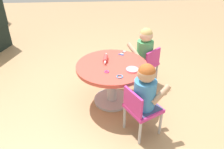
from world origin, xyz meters
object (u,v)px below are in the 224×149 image
Objects in this scene: craft_table at (112,75)px; child_chair_left at (141,109)px; seated_child_right at (145,47)px; seated_child_left at (146,88)px; rolling_pin at (106,59)px; craft_scissors at (122,54)px; child_chair_right at (146,64)px.

child_chair_left is (-0.54, -0.24, -0.07)m from craft_table.
seated_child_left is at bearing 169.56° from seated_child_right.
seated_child_right is 0.58m from rolling_pin.
rolling_pin is 1.64× the size of craft_scissors.
child_chair_left is at bearing 167.66° from seated_child_right.
child_chair_left is 1.05× the size of seated_child_left.
seated_child_right reaches higher than child_chair_right.
seated_child_right reaches higher than craft_table.
seated_child_left is at bearing -151.65° from craft_table.
child_chair_right is 2.32× the size of rolling_pin.
craft_scissors is at bearing 103.95° from child_chair_right.
rolling_pin reaches higher than child_chair_left.
seated_child_left and seated_child_right have the same top height.
seated_child_left reaches higher than rolling_pin.
child_chair_right reaches higher than craft_scissors.
child_chair_right is (0.35, -0.47, -0.07)m from craft_table.
craft_table is at bearing 24.47° from child_chair_left.
rolling_pin is at bearing 126.99° from craft_scissors.
rolling_pin is (0.63, 0.35, -0.00)m from seated_child_left.
seated_child_left is at bearing -62.15° from child_chair_left.
child_chair_right is at bearing -14.32° from child_chair_left.
craft_table is 1.52× the size of child_chair_right.
rolling_pin is at bearing 117.75° from seated_child_right.
rolling_pin is (-0.27, 0.51, -0.00)m from seated_child_right.
craft_scissors is (0.27, -0.14, 0.14)m from craft_table.
craft_scissors is at bearing 7.21° from child_chair_left.
seated_child_left is at bearing 167.58° from child_chair_right.
craft_scissors is at bearing 110.29° from seated_child_right.
seated_child_left reaches higher than child_chair_right.
seated_child_left reaches higher than craft_table.
rolling_pin is (-0.24, 0.54, 0.22)m from child_chair_right.
craft_table is 0.59m from child_chair_right.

